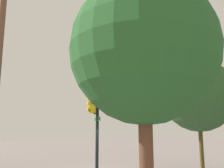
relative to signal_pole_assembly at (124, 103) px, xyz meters
The scene contains 4 objects.
signal_pole_assembly is the anchor object (origin of this frame).
fire_hydrant 5.32m from the signal_pole_assembly, 46.92° to the left, with size 0.33×0.24×0.83m.
tree_near 4.83m from the signal_pole_assembly, 25.21° to the right, with size 4.69×4.69×7.05m.
tree_far 10.02m from the signal_pole_assembly, 109.85° to the right, with size 4.17×4.17×6.68m.
Camera 1 is at (-4.72, -15.37, 2.35)m, focal length 41.15 mm.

